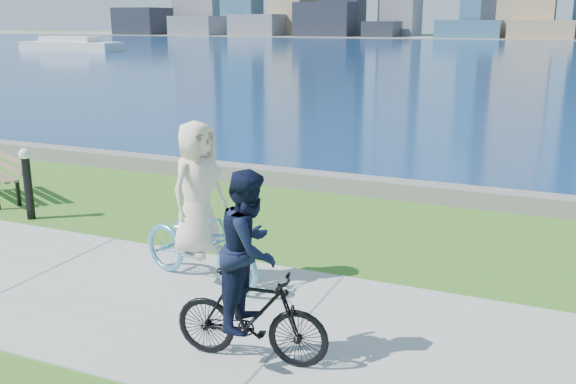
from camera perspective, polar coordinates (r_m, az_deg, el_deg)
name	(u,v)px	position (r m, az deg, el deg)	size (l,w,h in m)	color
ground	(36,277)	(9.84, -21.51, -7.08)	(320.00, 320.00, 0.00)	#30651A
concrete_path	(36,277)	(9.84, -21.51, -7.03)	(80.00, 3.50, 0.02)	#9B9B96
seawall	(239,173)	(14.58, -4.37, 1.72)	(90.00, 0.50, 0.35)	slate
bay_water	(509,51)	(78.69, 19.01, 11.74)	(320.00, 131.00, 0.01)	navy
far_shore	(536,38)	(136.54, 21.21, 12.66)	(320.00, 30.00, 0.12)	slate
ferry_near	(71,45)	(78.80, -18.73, 12.27)	(12.27, 3.51, 1.67)	silver
bollard_lamp	(27,179)	(12.50, -22.16, 1.10)	(0.21, 0.21, 1.32)	black
cyclist_woman	(199,224)	(8.77, -7.91, -2.87)	(1.20, 2.20, 2.25)	#54A1CC
cyclist_man	(250,283)	(6.70, -3.36, -8.12)	(0.71, 1.73, 2.09)	black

